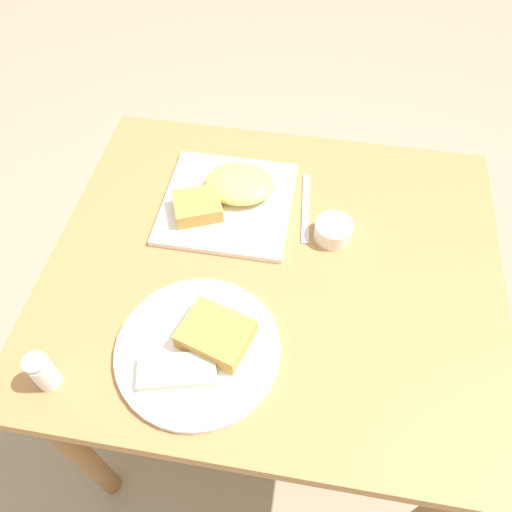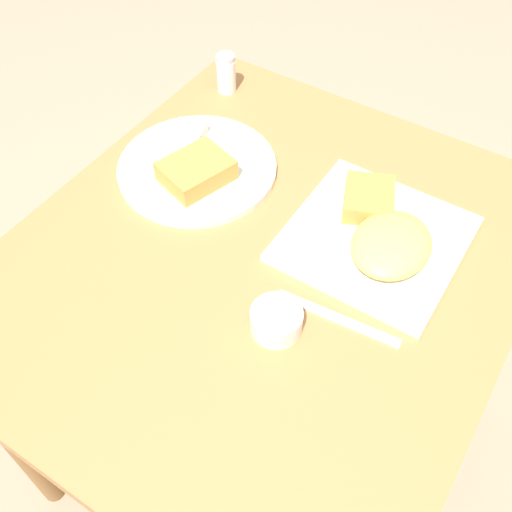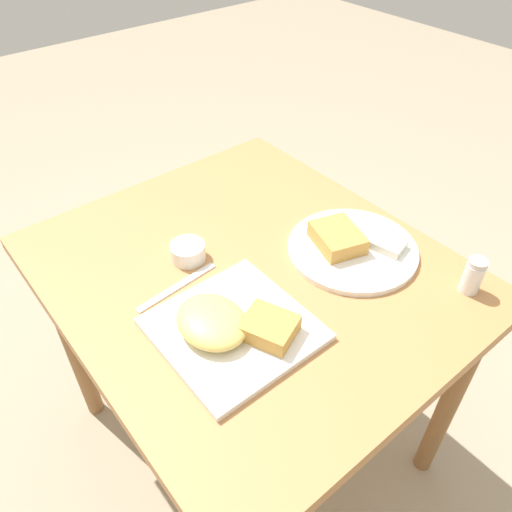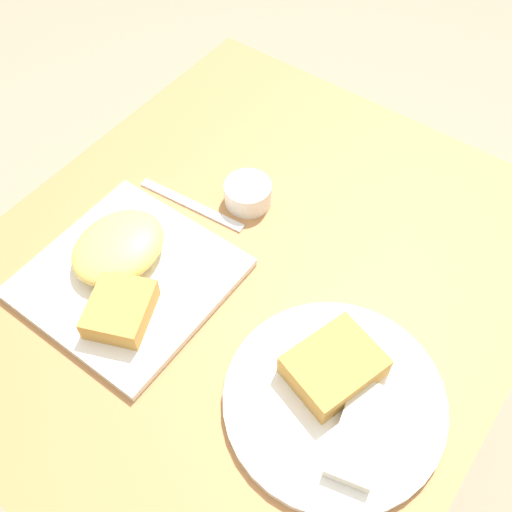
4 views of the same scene
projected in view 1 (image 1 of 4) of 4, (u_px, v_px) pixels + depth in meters
The scene contains 7 objects.
ground_plane at pixel (268, 394), 1.62m from camera, with size 8.00×8.00×0.00m, color gray.
dining_table at pixel (273, 287), 1.10m from camera, with size 0.93×0.81×0.73m.
plate_square_near at pixel (228, 196), 1.11m from camera, with size 0.28×0.28×0.06m.
plate_oval_far at pixel (201, 348), 0.90m from camera, with size 0.30×0.30×0.05m.
sauce_ramekin at pixel (333, 230), 1.05m from camera, with size 0.08×0.08×0.04m.
salt_shaker at pixel (44, 373), 0.85m from camera, with size 0.04×0.04×0.08m.
butter_knife at pixel (306, 207), 1.12m from camera, with size 0.03×0.20×0.00m.
Camera 1 is at (-0.06, 0.60, 1.57)m, focal length 35.00 mm.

